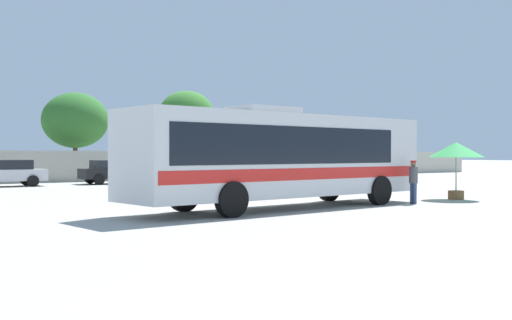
{
  "coord_description": "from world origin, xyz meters",
  "views": [
    {
      "loc": [
        -12.41,
        -17.09,
        1.82
      ],
      "look_at": [
        1.21,
        2.95,
        1.59
      ],
      "focal_mm": 43.31,
      "sensor_mm": 36.0,
      "label": 1
    }
  ],
  "objects_px": {
    "roadside_tree_midleft": "(75,120)",
    "vendor_umbrella_secondary_green": "(456,151)",
    "coach_bus_silver_red": "(280,155)",
    "parked_car_second_silver": "(5,173)",
    "roadside_tree_midright": "(186,115)",
    "parked_car_third_black": "(114,171)",
    "attendant_by_bus_door": "(413,179)"
  },
  "relations": [
    {
      "from": "parked_car_third_black",
      "to": "roadside_tree_midright",
      "type": "bearing_deg",
      "value": 43.93
    },
    {
      "from": "parked_car_third_black",
      "to": "roadside_tree_midright",
      "type": "relative_size",
      "value": 0.58
    },
    {
      "from": "attendant_by_bus_door",
      "to": "parked_car_second_silver",
      "type": "distance_m",
      "value": 23.11
    },
    {
      "from": "parked_car_second_silver",
      "to": "roadside_tree_midleft",
      "type": "bearing_deg",
      "value": 46.63
    },
    {
      "from": "vendor_umbrella_secondary_green",
      "to": "parked_car_second_silver",
      "type": "distance_m",
      "value": 24.14
    },
    {
      "from": "coach_bus_silver_red",
      "to": "roadside_tree_midleft",
      "type": "distance_m",
      "value": 26.35
    },
    {
      "from": "attendant_by_bus_door",
      "to": "vendor_umbrella_secondary_green",
      "type": "relative_size",
      "value": 0.69
    },
    {
      "from": "roadside_tree_midright",
      "to": "attendant_by_bus_door",
      "type": "bearing_deg",
      "value": -102.54
    },
    {
      "from": "roadside_tree_midleft",
      "to": "vendor_umbrella_secondary_green",
      "type": "bearing_deg",
      "value": -75.89
    },
    {
      "from": "vendor_umbrella_secondary_green",
      "to": "parked_car_third_black",
      "type": "xyz_separation_m",
      "value": [
        -6.46,
        20.28,
        -1.18
      ]
    },
    {
      "from": "vendor_umbrella_secondary_green",
      "to": "roadside_tree_midleft",
      "type": "relative_size",
      "value": 0.37
    },
    {
      "from": "parked_car_second_silver",
      "to": "parked_car_third_black",
      "type": "bearing_deg",
      "value": -1.63
    },
    {
      "from": "coach_bus_silver_red",
      "to": "roadside_tree_midright",
      "type": "distance_m",
      "value": 31.95
    },
    {
      "from": "vendor_umbrella_secondary_green",
      "to": "parked_car_second_silver",
      "type": "height_order",
      "value": "vendor_umbrella_secondary_green"
    },
    {
      "from": "roadside_tree_midleft",
      "to": "roadside_tree_midright",
      "type": "relative_size",
      "value": 0.86
    },
    {
      "from": "vendor_umbrella_secondary_green",
      "to": "roadside_tree_midright",
      "type": "bearing_deg",
      "value": 83.01
    },
    {
      "from": "parked_car_second_silver",
      "to": "roadside_tree_midright",
      "type": "xyz_separation_m",
      "value": [
        16.44,
        9.6,
        4.33
      ]
    },
    {
      "from": "coach_bus_silver_red",
      "to": "parked_car_second_silver",
      "type": "bearing_deg",
      "value": 102.71
    },
    {
      "from": "vendor_umbrella_secondary_green",
      "to": "roadside_tree_midleft",
      "type": "height_order",
      "value": "roadside_tree_midleft"
    },
    {
      "from": "vendor_umbrella_secondary_green",
      "to": "roadside_tree_midleft",
      "type": "xyz_separation_m",
      "value": [
        -6.74,
        26.82,
        2.23
      ]
    },
    {
      "from": "coach_bus_silver_red",
      "to": "vendor_umbrella_secondary_green",
      "type": "height_order",
      "value": "coach_bus_silver_red"
    },
    {
      "from": "parked_car_second_silver",
      "to": "coach_bus_silver_red",
      "type": "bearing_deg",
      "value": -77.29
    },
    {
      "from": "parked_car_third_black",
      "to": "roadside_tree_midleft",
      "type": "height_order",
      "value": "roadside_tree_midleft"
    },
    {
      "from": "attendant_by_bus_door",
      "to": "parked_car_third_black",
      "type": "relative_size",
      "value": 0.38
    },
    {
      "from": "coach_bus_silver_red",
      "to": "parked_car_third_black",
      "type": "height_order",
      "value": "coach_bus_silver_red"
    },
    {
      "from": "attendant_by_bus_door",
      "to": "roadside_tree_midright",
      "type": "height_order",
      "value": "roadside_tree_midright"
    },
    {
      "from": "coach_bus_silver_red",
      "to": "attendant_by_bus_door",
      "type": "relative_size",
      "value": 7.42
    },
    {
      "from": "roadside_tree_midleft",
      "to": "parked_car_third_black",
      "type": "bearing_deg",
      "value": -87.55
    },
    {
      "from": "roadside_tree_midleft",
      "to": "coach_bus_silver_red",
      "type": "bearing_deg",
      "value": -93.36
    },
    {
      "from": "parked_car_second_silver",
      "to": "parked_car_third_black",
      "type": "height_order",
      "value": "parked_car_second_silver"
    },
    {
      "from": "parked_car_third_black",
      "to": "parked_car_second_silver",
      "type": "bearing_deg",
      "value": 178.37
    },
    {
      "from": "roadside_tree_midright",
      "to": "coach_bus_silver_red",
      "type": "bearing_deg",
      "value": -112.13
    }
  ]
}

